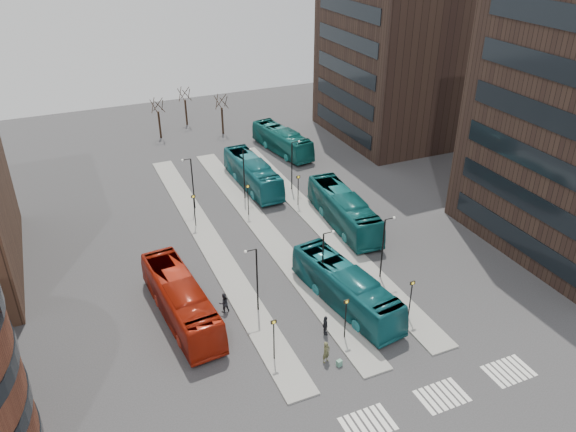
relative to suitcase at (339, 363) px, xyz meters
name	(u,v)px	position (x,y,z in m)	size (l,w,h in m)	color
island_left	(210,243)	(-3.80, 20.50, -0.17)	(2.50, 45.00, 0.15)	gray
island_mid	(265,231)	(2.20, 20.50, -0.17)	(2.50, 45.00, 0.15)	gray
island_right	(317,220)	(8.20, 20.50, -0.17)	(2.50, 45.00, 0.15)	gray
suitcase	(339,363)	(0.00, 0.00, 0.00)	(0.39, 0.31, 0.49)	#1C479A
red_bus	(181,300)	(-9.27, 10.23, 1.54)	(2.99, 12.80, 3.57)	#A11E0C
teal_bus_a	(346,287)	(3.96, 6.36, 1.50)	(2.94, 12.58, 3.50)	#135A61
teal_bus_b	(252,173)	(4.89, 31.44, 1.51)	(2.95, 12.59, 3.51)	#156169
teal_bus_c	(344,210)	(10.44, 18.64, 1.58)	(3.06, 13.09, 3.65)	#12595B
teal_bus_d	(282,140)	(12.53, 40.25, 1.43)	(2.81, 12.02, 3.35)	#13605D
traveller	(326,352)	(-0.71, 0.78, 0.67)	(0.67, 0.44, 1.84)	#4C4D2E
commuter_a	(224,303)	(-5.85, 9.56, 0.66)	(0.88, 0.69, 1.82)	black
commuter_b	(325,326)	(0.63, 3.56, 0.64)	(1.03, 0.43, 1.77)	black
commuter_c	(352,305)	(3.85, 5.02, 0.66)	(1.17, 0.67, 1.81)	black
crosswalk_stripes	(403,410)	(1.95, -5.50, -0.24)	(22.35, 2.40, 0.01)	silver
tower_far	(410,30)	(32.17, 40.50, 14.75)	(20.12, 20.00, 30.00)	#30221B
sign_poles	(289,246)	(1.80, 13.49, 2.16)	(12.45, 22.12, 3.65)	black
lamp_posts	(278,209)	(2.83, 18.50, 3.33)	(14.04, 20.24, 6.12)	black
bare_trees	(189,115)	(2.86, 53.16, 2.48)	(10.97, 8.14, 5.90)	black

